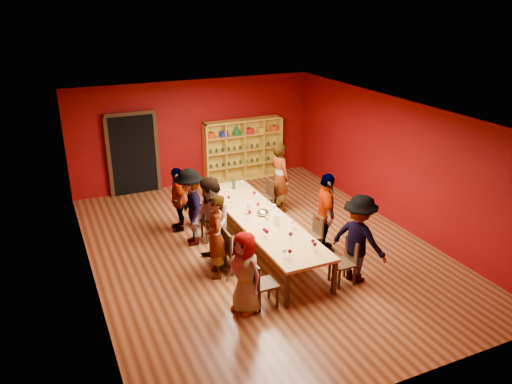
{
  "coord_description": "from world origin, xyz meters",
  "views": [
    {
      "loc": [
        -4.07,
        -8.8,
        5.19
      ],
      "look_at": [
        0.09,
        0.45,
        1.15
      ],
      "focal_mm": 35.0,
      "sensor_mm": 36.0,
      "label": 1
    }
  ],
  "objects_px": {
    "person_left_2": "(211,223)",
    "wine_bottle": "(234,184)",
    "chair_person_left_3": "(208,220)",
    "person_left_4": "(178,199)",
    "person_right_0": "(359,239)",
    "chair_person_left_1": "(233,249)",
    "person_left_1": "(216,237)",
    "person_left_3": "(190,207)",
    "chair_person_left_4": "(197,207)",
    "person_right_1": "(326,214)",
    "person_right_4": "(280,177)",
    "person_left_0": "(245,272)",
    "tasting_table": "(261,219)",
    "chair_person_left_0": "(260,282)",
    "chair_person_right_1": "(313,233)",
    "chair_person_right_4": "(266,195)",
    "spittoon_bowl": "(263,212)",
    "shelving_unit": "(243,146)",
    "chair_person_left_2": "(225,240)",
    "chair_person_right_0": "(346,259)"
  },
  "relations": [
    {
      "from": "tasting_table",
      "to": "chair_person_left_4",
      "type": "relative_size",
      "value": 5.06
    },
    {
      "from": "chair_person_left_2",
      "to": "chair_person_right_1",
      "type": "distance_m",
      "value": 1.87
    },
    {
      "from": "person_right_1",
      "to": "wine_bottle",
      "type": "distance_m",
      "value": 2.69
    },
    {
      "from": "chair_person_right_4",
      "to": "spittoon_bowl",
      "type": "xyz_separation_m",
      "value": [
        -0.83,
        -1.6,
        0.32
      ]
    },
    {
      "from": "person_right_0",
      "to": "person_right_4",
      "type": "relative_size",
      "value": 0.98
    },
    {
      "from": "chair_person_left_2",
      "to": "chair_person_right_0",
      "type": "height_order",
      "value": "same"
    },
    {
      "from": "chair_person_right_4",
      "to": "person_left_2",
      "type": "bearing_deg",
      "value": -137.85
    },
    {
      "from": "wine_bottle",
      "to": "person_right_0",
      "type": "bearing_deg",
      "value": -73.82
    },
    {
      "from": "chair_person_left_0",
      "to": "person_right_4",
      "type": "height_order",
      "value": "person_right_4"
    },
    {
      "from": "person_right_0",
      "to": "person_right_1",
      "type": "distance_m",
      "value": 1.24
    },
    {
      "from": "person_right_0",
      "to": "chair_person_left_4",
      "type": "bearing_deg",
      "value": 5.4
    },
    {
      "from": "person_left_0",
      "to": "person_left_2",
      "type": "distance_m",
      "value": 1.73
    },
    {
      "from": "person_right_1",
      "to": "person_right_4",
      "type": "relative_size",
      "value": 0.99
    },
    {
      "from": "person_left_1",
      "to": "person_right_4",
      "type": "xyz_separation_m",
      "value": [
        2.55,
        2.33,
        0.05
      ]
    },
    {
      "from": "chair_person_left_0",
      "to": "chair_person_left_3",
      "type": "xyz_separation_m",
      "value": [
        0.0,
        2.81,
        0.0
      ]
    },
    {
      "from": "chair_person_left_3",
      "to": "wine_bottle",
      "type": "xyz_separation_m",
      "value": [
        1.0,
        0.92,
        0.39
      ]
    },
    {
      "from": "person_right_1",
      "to": "chair_person_left_0",
      "type": "bearing_deg",
      "value": 142.74
    },
    {
      "from": "chair_person_left_3",
      "to": "person_right_4",
      "type": "relative_size",
      "value": 0.49
    },
    {
      "from": "person_left_3",
      "to": "chair_person_left_2",
      "type": "bearing_deg",
      "value": 27.72
    },
    {
      "from": "chair_person_right_1",
      "to": "person_right_1",
      "type": "bearing_deg",
      "value": 0.0
    },
    {
      "from": "person_left_4",
      "to": "person_right_0",
      "type": "bearing_deg",
      "value": 43.9
    },
    {
      "from": "chair_person_left_0",
      "to": "person_left_2",
      "type": "distance_m",
      "value": 1.8
    },
    {
      "from": "person_left_3",
      "to": "chair_person_right_1",
      "type": "relative_size",
      "value": 1.96
    },
    {
      "from": "chair_person_right_1",
      "to": "chair_person_right_4",
      "type": "xyz_separation_m",
      "value": [
        0.0,
        2.35,
        0.0
      ]
    },
    {
      "from": "person_left_2",
      "to": "person_right_4",
      "type": "height_order",
      "value": "person_left_2"
    },
    {
      "from": "chair_person_left_3",
      "to": "chair_person_left_4",
      "type": "xyz_separation_m",
      "value": [
        0.0,
        0.81,
        0.0
      ]
    },
    {
      "from": "chair_person_left_4",
      "to": "chair_person_left_1",
      "type": "bearing_deg",
      "value": -90.0
    },
    {
      "from": "tasting_table",
      "to": "chair_person_left_3",
      "type": "relative_size",
      "value": 5.06
    },
    {
      "from": "chair_person_left_0",
      "to": "spittoon_bowl",
      "type": "distance_m",
      "value": 2.28
    },
    {
      "from": "person_left_3",
      "to": "chair_person_left_4",
      "type": "xyz_separation_m",
      "value": [
        0.39,
        0.81,
        -0.38
      ]
    },
    {
      "from": "shelving_unit",
      "to": "chair_person_left_2",
      "type": "distance_m",
      "value": 5.13
    },
    {
      "from": "person_left_0",
      "to": "chair_person_left_2",
      "type": "distance_m",
      "value": 1.77
    },
    {
      "from": "chair_person_left_1",
      "to": "wine_bottle",
      "type": "bearing_deg",
      "value": 67.64
    },
    {
      "from": "shelving_unit",
      "to": "person_left_2",
      "type": "bearing_deg",
      "value": -119.72
    },
    {
      "from": "chair_person_left_1",
      "to": "person_left_1",
      "type": "height_order",
      "value": "person_left_1"
    },
    {
      "from": "chair_person_left_3",
      "to": "person_left_4",
      "type": "relative_size",
      "value": 0.58
    },
    {
      "from": "chair_person_left_1",
      "to": "person_left_4",
      "type": "relative_size",
      "value": 0.58
    },
    {
      "from": "chair_person_left_0",
      "to": "person_left_3",
      "type": "bearing_deg",
      "value": 97.81
    },
    {
      "from": "shelving_unit",
      "to": "chair_person_right_4",
      "type": "xyz_separation_m",
      "value": [
        -0.49,
        -2.64,
        -0.49
      ]
    },
    {
      "from": "tasting_table",
      "to": "chair_person_left_3",
      "type": "bearing_deg",
      "value": 136.93
    },
    {
      "from": "person_right_0",
      "to": "chair_person_right_4",
      "type": "xyz_separation_m",
      "value": [
        -0.25,
        3.59,
        -0.38
      ]
    },
    {
      "from": "person_left_1",
      "to": "chair_person_right_0",
      "type": "relative_size",
      "value": 1.9
    },
    {
      "from": "person_left_2",
      "to": "wine_bottle",
      "type": "height_order",
      "value": "person_left_2"
    },
    {
      "from": "shelving_unit",
      "to": "chair_person_left_4",
      "type": "bearing_deg",
      "value": -130.94
    },
    {
      "from": "shelving_unit",
      "to": "person_left_2",
      "type": "xyz_separation_m",
      "value": [
        -2.6,
        -4.55,
        -0.04
      ]
    },
    {
      "from": "person_left_1",
      "to": "person_left_4",
      "type": "xyz_separation_m",
      "value": [
        -0.09,
        2.32,
        -0.08
      ]
    },
    {
      "from": "person_left_1",
      "to": "chair_person_left_2",
      "type": "height_order",
      "value": "person_left_1"
    },
    {
      "from": "person_right_0",
      "to": "chair_person_right_1",
      "type": "relative_size",
      "value": 1.98
    },
    {
      "from": "person_right_4",
      "to": "chair_person_left_1",
      "type": "bearing_deg",
      "value": 125.68
    },
    {
      "from": "person_right_0",
      "to": "spittoon_bowl",
      "type": "xyz_separation_m",
      "value": [
        -1.07,
        1.99,
        -0.07
      ]
    }
  ]
}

